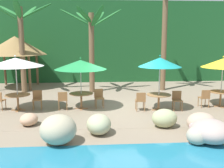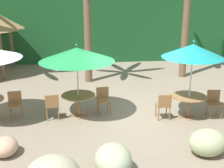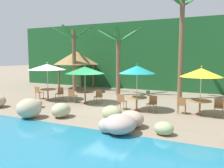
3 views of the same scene
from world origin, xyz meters
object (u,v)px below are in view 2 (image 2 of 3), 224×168
chair_teal_seaward (214,101)px  palm_tree_second (87,3)px  umbrella_green (77,54)px  chair_green_seaward (103,98)px  chair_green_inland (52,105)px  chair_teal_inland (164,105)px  chair_white_seaward (15,103)px  dining_table_green (78,99)px  umbrella_teal (193,51)px  dining_table_teal (189,100)px

chair_teal_seaward → palm_tree_second: size_ratio=0.17×
umbrella_green → chair_green_seaward: umbrella_green is taller
umbrella_green → chair_teal_seaward: (4.39, -0.49, -1.56)m
chair_green_inland → chair_teal_inland: size_ratio=1.00×
chair_teal_inland → chair_green_inland: bearing=173.7°
chair_white_seaward → umbrella_green: (2.03, -0.10, 1.56)m
dining_table_green → umbrella_teal: bearing=-8.0°
chair_green_inland → dining_table_green: bearing=13.3°
palm_tree_second → dining_table_teal: bearing=-55.2°
dining_table_green → dining_table_teal: bearing=-8.0°
chair_white_seaward → chair_teal_inland: same height
chair_white_seaward → chair_green_seaward: (2.86, 0.11, 0.00)m
chair_white_seaward → dining_table_teal: 5.60m
chair_green_inland → palm_tree_second: size_ratio=0.17×
chair_teal_seaward → chair_teal_inland: size_ratio=1.00×
chair_green_seaward → umbrella_teal: bearing=-14.7°
chair_white_seaward → chair_teal_seaward: same height
chair_green_seaward → chair_teal_inland: 2.02m
umbrella_teal → palm_tree_second: size_ratio=0.50×
dining_table_teal → chair_teal_inland: bearing=-174.3°
chair_white_seaward → chair_teal_seaward: 6.45m
chair_green_seaward → umbrella_teal: (2.71, -0.71, 1.69)m
chair_green_inland → chair_teal_seaward: same height
dining_table_green → palm_tree_second: size_ratio=0.22×
chair_white_seaward → chair_teal_inland: (4.72, -0.68, 0.00)m
dining_table_green → chair_green_seaward: 0.86m
umbrella_green → chair_green_inland: umbrella_green is taller
dining_table_green → chair_teal_seaward: bearing=-6.4°
chair_green_inland → palm_tree_second: bearing=72.4°
chair_white_seaward → chair_green_inland: (1.20, -0.30, 0.00)m
dining_table_green → chair_green_inland: 0.86m
chair_white_seaward → dining_table_green: (2.03, -0.10, 0.10)m
chair_teal_inland → palm_tree_second: palm_tree_second is taller
chair_green_inland → umbrella_teal: (4.37, -0.30, 1.69)m
chair_green_seaward → chair_teal_seaward: 3.63m
chair_teal_seaward → chair_green_seaward: bearing=168.8°
dining_table_teal → palm_tree_second: (-3.07, 4.40, 2.85)m
chair_green_seaward → chair_white_seaward: bearing=-177.7°
dining_table_green → chair_green_seaward: size_ratio=1.26×
chair_green_seaward → dining_table_teal: bearing=-14.7°
chair_green_seaward → dining_table_green: bearing=-165.5°
dining_table_green → chair_teal_inland: chair_teal_inland is taller
dining_table_green → chair_teal_seaward: 4.42m
chair_green_inland → palm_tree_second: palm_tree_second is taller
chair_teal_seaward → dining_table_teal: bearing=-179.8°
umbrella_teal → dining_table_teal: 1.59m
chair_teal_inland → umbrella_teal: bearing=5.7°
dining_table_green → umbrella_teal: umbrella_teal is taller
chair_green_inland → umbrella_teal: 4.69m
dining_table_teal → palm_tree_second: palm_tree_second is taller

